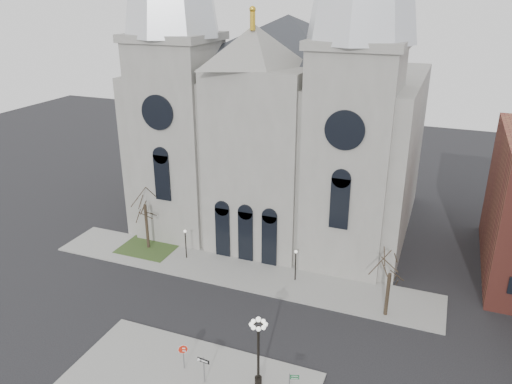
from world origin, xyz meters
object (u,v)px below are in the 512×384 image
(street_name_sign, at_px, (291,384))
(globe_lamp, at_px, (258,344))
(one_way_sign, at_px, (204,366))
(stop_sign, at_px, (183,351))

(street_name_sign, bearing_deg, globe_lamp, 156.45)
(globe_lamp, distance_m, one_way_sign, 4.50)
(stop_sign, height_order, one_way_sign, one_way_sign)
(globe_lamp, bearing_deg, street_name_sign, -4.60)
(stop_sign, xyz_separation_m, globe_lamp, (5.86, 0.19, 2.21))
(globe_lamp, bearing_deg, one_way_sign, -166.12)
(globe_lamp, relative_size, street_name_sign, 2.76)
(globe_lamp, height_order, one_way_sign, globe_lamp)
(one_way_sign, height_order, street_name_sign, one_way_sign)
(stop_sign, xyz_separation_m, one_way_sign, (2.08, -0.75, -0.05))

